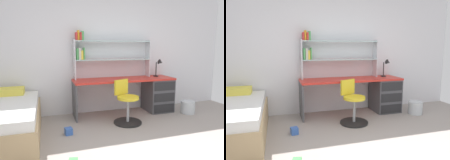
# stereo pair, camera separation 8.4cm
# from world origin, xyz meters

# --- Properties ---
(room_shell) EXTENTS (5.83, 6.04, 2.67)m
(room_shell) POSITION_xyz_m (-1.24, 1.25, 1.34)
(room_shell) COLOR silver
(room_shell) RESTS_ON ground_plane
(desk) EXTENTS (2.11, 0.60, 0.75)m
(desk) POSITION_xyz_m (0.88, 2.19, 0.42)
(desk) COLOR red
(desk) RESTS_ON ground_plane
(bookshelf_hutch) EXTENTS (1.64, 0.22, 0.97)m
(bookshelf_hutch) POSITION_xyz_m (-0.08, 2.38, 1.31)
(bookshelf_hutch) COLOR silver
(bookshelf_hutch) RESTS_ON desk
(desk_lamp) EXTENTS (0.20, 0.17, 0.38)m
(desk_lamp) POSITION_xyz_m (1.16, 2.26, 1.01)
(desk_lamp) COLOR black
(desk_lamp) RESTS_ON desk
(swivel_chair) EXTENTS (0.52, 0.52, 0.80)m
(swivel_chair) POSITION_xyz_m (0.15, 1.67, 0.32)
(swivel_chair) COLOR black
(swivel_chair) RESTS_ON ground_plane
(bed_platform) EXTENTS (1.03, 1.84, 0.67)m
(bed_platform) POSITION_xyz_m (-1.88, 1.59, 0.28)
(bed_platform) COLOR tan
(bed_platform) RESTS_ON ground_plane
(waste_bin) EXTENTS (0.29, 0.29, 0.26)m
(waste_bin) POSITION_xyz_m (1.61, 1.80, 0.13)
(waste_bin) COLOR silver
(waste_bin) RESTS_ON ground_plane
(toy_block_blue_2) EXTENTS (0.13, 0.13, 0.11)m
(toy_block_blue_2) POSITION_xyz_m (-0.94, 1.46, 0.06)
(toy_block_blue_2) COLOR #3860B7
(toy_block_blue_2) RESTS_ON ground_plane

